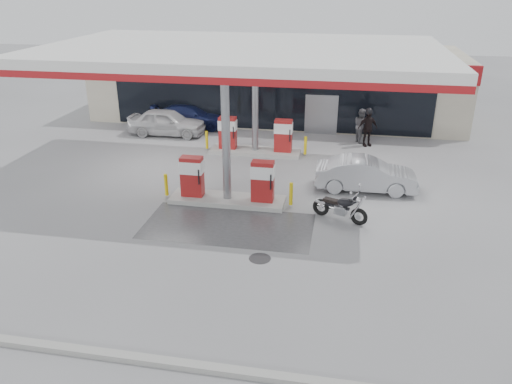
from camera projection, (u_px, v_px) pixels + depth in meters
ground at (215, 225)px, 17.84m from camera, size 90.00×90.00×0.00m
wet_patch at (228, 226)px, 17.75m from camera, size 6.00×3.00×0.00m
drain_cover at (260, 258)px, 15.70m from camera, size 0.70×0.70×0.01m
kerb at (137, 359)px, 11.49m from camera, size 28.00×0.25×0.15m
store_building at (278, 82)px, 31.41m from camera, size 22.00×8.22×4.00m
canopy at (242, 54)px, 20.25m from camera, size 16.00×10.02×5.51m
pump_island_near at (227, 185)px, 19.36m from camera, size 5.14×1.30×1.78m
pump_island_far at (255, 139)px, 24.77m from camera, size 5.14×1.30×1.78m
parked_motorcycle at (341, 208)px, 17.98m from camera, size 2.04×1.13×1.10m
sedan_white at (167, 122)px, 27.64m from camera, size 4.31×1.79×1.46m
attendant at (361, 125)px, 26.36m from camera, size 0.99×1.09×1.81m
hatchback_silver at (366, 175)px, 20.47m from camera, size 4.18×1.54×1.37m
parked_car_left at (192, 116)px, 29.14m from camera, size 4.64×2.07×1.32m
biker_walking at (368, 128)px, 25.75m from camera, size 1.20×0.90×1.89m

